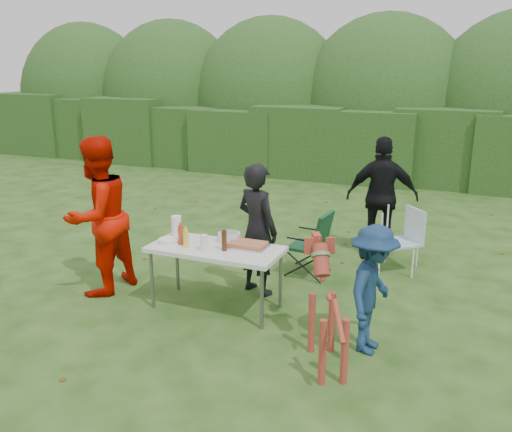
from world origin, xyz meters
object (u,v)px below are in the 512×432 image
at_px(child, 372,290).
at_px(camping_chair, 309,243).
at_px(paper_towel_roll, 176,227).
at_px(beer_bottle, 224,240).
at_px(lawn_chair, 400,240).
at_px(ketchup_bottle, 181,235).
at_px(mustard_bottle, 186,238).
at_px(person_cook, 257,229).
at_px(folding_table, 216,252).
at_px(person_red_jacket, 98,216).
at_px(dog, 328,314).
at_px(person_black_puffy, 382,197).

xyz_separation_m(child, camping_chair, (-1.17, 1.68, -0.20)).
relative_size(camping_chair, paper_towel_roll, 3.38).
bearing_deg(beer_bottle, lawn_chair, 52.34).
xyz_separation_m(child, ketchup_bottle, (-2.23, 0.21, 0.21)).
bearing_deg(mustard_bottle, child, -3.96).
bearing_deg(person_cook, child, 172.51).
height_order(folding_table, person_red_jacket, person_red_jacket).
relative_size(folding_table, mustard_bottle, 7.50).
bearing_deg(camping_chair, child, 131.03).
height_order(camping_chair, ketchup_bottle, ketchup_bottle).
height_order(mustard_bottle, beer_bottle, beer_bottle).
relative_size(dog, lawn_chair, 1.30).
height_order(person_red_jacket, mustard_bottle, person_red_jacket).
xyz_separation_m(person_black_puffy, lawn_chair, (0.37, -0.57, -0.44)).
bearing_deg(ketchup_bottle, person_red_jacket, -177.76).
height_order(person_cook, child, person_cook).
height_order(folding_table, ketchup_bottle, ketchup_bottle).
relative_size(dog, mustard_bottle, 5.62).
height_order(ketchup_bottle, paper_towel_roll, paper_towel_roll).
height_order(person_red_jacket, camping_chair, person_red_jacket).
xyz_separation_m(lawn_chair, beer_bottle, (-1.61, -2.09, 0.43)).
distance_m(camping_chair, mustard_bottle, 1.86).
relative_size(child, mustard_bottle, 6.41).
bearing_deg(camping_chair, beer_bottle, 77.13).
xyz_separation_m(person_red_jacket, paper_towel_roll, (0.93, 0.25, -0.09)).
relative_size(folding_table, camping_chair, 1.71).
distance_m(lawn_chair, ketchup_bottle, 3.03).
height_order(lawn_chair, paper_towel_roll, paper_towel_roll).
bearing_deg(person_black_puffy, paper_towel_roll, 38.92).
relative_size(person_red_jacket, camping_chair, 2.19).
bearing_deg(mustard_bottle, ketchup_bottle, 149.78).
bearing_deg(dog, child, -60.33).
distance_m(folding_table, paper_towel_roll, 0.63).
relative_size(folding_table, paper_towel_roll, 5.77).
xyz_separation_m(folding_table, camping_chair, (0.66, 1.41, -0.25)).
distance_m(person_red_jacket, beer_bottle, 1.66).
relative_size(folding_table, person_cook, 0.93).
relative_size(person_black_puffy, paper_towel_roll, 6.68).
bearing_deg(mustard_bottle, camping_chair, 57.96).
bearing_deg(dog, folding_table, 37.57).
height_order(person_black_puffy, ketchup_bottle, person_black_puffy).
relative_size(person_cook, mustard_bottle, 8.07).
height_order(person_black_puffy, lawn_chair, person_black_puffy).
bearing_deg(person_black_puffy, beer_bottle, 52.67).
xyz_separation_m(child, lawn_chair, (-0.07, 2.29, -0.21)).
bearing_deg(person_black_puffy, ketchup_bottle, 43.72).
height_order(mustard_bottle, paper_towel_roll, paper_towel_roll).
bearing_deg(ketchup_bottle, camping_chair, 54.20).
xyz_separation_m(camping_chair, beer_bottle, (-0.51, -1.48, 0.42)).
xyz_separation_m(folding_table, mustard_bottle, (-0.31, -0.12, 0.15)).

